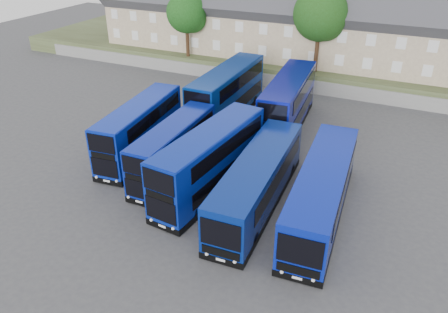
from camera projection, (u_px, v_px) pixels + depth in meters
ground at (191, 198)px, 30.66m from camera, size 120.00×120.00×0.00m
retaining_wall at (293, 84)px, 49.36m from camera, size 70.00×0.40×1.50m
earth_bank at (315, 59)px, 57.18m from camera, size 80.00×20.00×2.00m
terrace_row at (337, 23)px, 50.19m from camera, size 60.00×10.40×11.20m
dd_front_left at (140, 130)px, 35.47m from camera, size 3.50×10.92×4.27m
dd_front_mid at (174, 150)px, 32.77m from camera, size 2.51×10.02×3.96m
dd_front_right at (210, 162)px, 30.61m from camera, size 3.74×11.60×4.53m
dd_rear_left at (227, 95)px, 41.78m from camera, size 2.79×12.16×4.83m
dd_rear_right at (288, 104)px, 39.76m from camera, size 3.75×12.20×4.78m
coach_east_a at (258, 183)px, 29.13m from camera, size 3.33×13.07×3.54m
coach_east_b at (321, 193)px, 28.03m from camera, size 3.66×13.39×3.62m
tree_west at (188, 14)px, 52.30m from camera, size 4.80×4.80×7.65m
tree_mid at (322, 16)px, 46.30m from camera, size 5.76×5.76×9.18m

